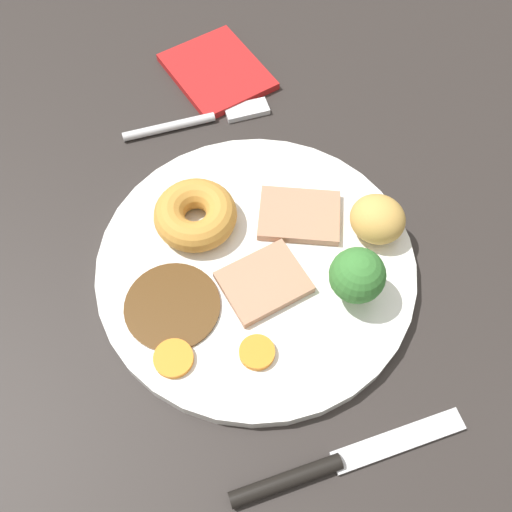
# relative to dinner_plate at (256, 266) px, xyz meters

# --- Properties ---
(dining_table) EXTENTS (1.20, 0.84, 0.04)m
(dining_table) POSITION_rel_dinner_plate_xyz_m (0.02, 0.02, -0.02)
(dining_table) COLOR #2B2623
(dining_table) RESTS_ON ground
(dinner_plate) EXTENTS (0.28, 0.28, 0.01)m
(dinner_plate) POSITION_rel_dinner_plate_xyz_m (0.00, 0.00, 0.00)
(dinner_plate) COLOR white
(dinner_plate) RESTS_ON dining_table
(gravy_pool) EXTENTS (0.08, 0.08, 0.00)m
(gravy_pool) POSITION_rel_dinner_plate_xyz_m (0.01, -0.08, 0.01)
(gravy_pool) COLOR #563819
(gravy_pool) RESTS_ON dinner_plate
(meat_slice_main) EXTENTS (0.06, 0.07, 0.01)m
(meat_slice_main) POSITION_rel_dinner_plate_xyz_m (0.02, -0.00, 0.01)
(meat_slice_main) COLOR tan
(meat_slice_main) RESTS_ON dinner_plate
(meat_slice_under) EXTENTS (0.08, 0.09, 0.01)m
(meat_slice_under) POSITION_rel_dinner_plate_xyz_m (-0.03, 0.05, 0.01)
(meat_slice_under) COLOR tan
(meat_slice_under) RESTS_ON dinner_plate
(yorkshire_pudding) EXTENTS (0.07, 0.07, 0.03)m
(yorkshire_pudding) POSITION_rel_dinner_plate_xyz_m (-0.06, -0.04, 0.02)
(yorkshire_pudding) COLOR #C68938
(yorkshire_pudding) RESTS_ON dinner_plate
(roast_potato_left) EXTENTS (0.07, 0.06, 0.04)m
(roast_potato_left) POSITION_rel_dinner_plate_xyz_m (0.01, 0.11, 0.03)
(roast_potato_left) COLOR tan
(roast_potato_left) RESTS_ON dinner_plate
(carrot_coin_front) EXTENTS (0.03, 0.03, 0.01)m
(carrot_coin_front) POSITION_rel_dinner_plate_xyz_m (0.06, -0.09, 0.01)
(carrot_coin_front) COLOR orange
(carrot_coin_front) RESTS_ON dinner_plate
(carrot_coin_back) EXTENTS (0.03, 0.03, 0.01)m
(carrot_coin_back) POSITION_rel_dinner_plate_xyz_m (0.08, -0.03, 0.01)
(carrot_coin_back) COLOR orange
(carrot_coin_back) RESTS_ON dinner_plate
(broccoli_floret) EXTENTS (0.05, 0.05, 0.05)m
(broccoli_floret) POSITION_rel_dinner_plate_xyz_m (0.06, 0.06, 0.04)
(broccoli_floret) COLOR #8CB766
(broccoli_floret) RESTS_ON dinner_plate
(fork) EXTENTS (0.03, 0.15, 0.01)m
(fork) POSITION_rel_dinner_plate_xyz_m (-0.18, 0.01, -0.00)
(fork) COLOR silver
(fork) RESTS_ON dining_table
(knife) EXTENTS (0.02, 0.19, 0.01)m
(knife) POSITION_rel_dinner_plate_xyz_m (0.17, -0.01, -0.00)
(knife) COLOR black
(knife) RESTS_ON dining_table
(folded_napkin) EXTENTS (0.13, 0.11, 0.01)m
(folded_napkin) POSITION_rel_dinner_plate_xyz_m (-0.24, 0.05, -0.00)
(folded_napkin) COLOR red
(folded_napkin) RESTS_ON dining_table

